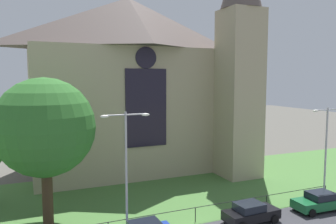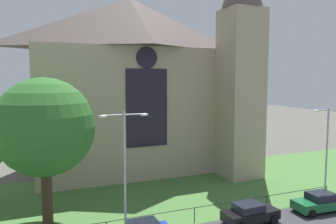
{
  "view_description": "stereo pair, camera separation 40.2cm",
  "coord_description": "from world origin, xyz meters",
  "px_view_note": "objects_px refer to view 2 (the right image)",
  "views": [
    {
      "loc": [
        -11.56,
        -19.04,
        10.68
      ],
      "look_at": [
        -0.07,
        8.0,
        7.77
      ],
      "focal_mm": 36.0,
      "sensor_mm": 36.0,
      "label": 1
    },
    {
      "loc": [
        -11.19,
        -19.2,
        10.68
      ],
      "look_at": [
        -0.07,
        8.0,
        7.77
      ],
      "focal_mm": 36.0,
      "sensor_mm": 36.0,
      "label": 2
    }
  ],
  "objects_px": {
    "streetlamp_far": "(327,141)",
    "church_building": "(138,82)",
    "streetlamp_near": "(125,158)",
    "parked_car_green": "(319,202)",
    "parked_car_black": "(250,213)",
    "tree_left_near": "(45,128)"
  },
  "relations": [
    {
      "from": "streetlamp_far",
      "to": "church_building",
      "type": "bearing_deg",
      "value": 126.31
    },
    {
      "from": "church_building",
      "to": "parked_car_black",
      "type": "height_order",
      "value": "church_building"
    },
    {
      "from": "streetlamp_far",
      "to": "parked_car_black",
      "type": "xyz_separation_m",
      "value": [
        -9.14,
        -1.59,
        -4.48
      ]
    },
    {
      "from": "streetlamp_far",
      "to": "streetlamp_near",
      "type": "bearing_deg",
      "value": 180.0
    },
    {
      "from": "parked_car_green",
      "to": "parked_car_black",
      "type": "bearing_deg",
      "value": 0.51
    },
    {
      "from": "streetlamp_far",
      "to": "parked_car_black",
      "type": "bearing_deg",
      "value": -170.13
    },
    {
      "from": "streetlamp_near",
      "to": "parked_car_black",
      "type": "bearing_deg",
      "value": -9.95
    },
    {
      "from": "church_building",
      "to": "streetlamp_far",
      "type": "bearing_deg",
      "value": -53.69
    },
    {
      "from": "streetlamp_near",
      "to": "parked_car_black",
      "type": "xyz_separation_m",
      "value": [
        9.07,
        -1.59,
        -4.64
      ]
    },
    {
      "from": "streetlamp_near",
      "to": "parked_car_green",
      "type": "relative_size",
      "value": 1.99
    },
    {
      "from": "tree_left_near",
      "to": "streetlamp_far",
      "type": "bearing_deg",
      "value": -9.36
    },
    {
      "from": "parked_car_black",
      "to": "parked_car_green",
      "type": "xyz_separation_m",
      "value": [
        6.53,
        -0.26,
        0.0
      ]
    },
    {
      "from": "tree_left_near",
      "to": "streetlamp_near",
      "type": "distance_m",
      "value": 6.42
    },
    {
      "from": "tree_left_near",
      "to": "parked_car_green",
      "type": "height_order",
      "value": "tree_left_near"
    },
    {
      "from": "church_building",
      "to": "streetlamp_far",
      "type": "distance_m",
      "value": 21.08
    },
    {
      "from": "tree_left_near",
      "to": "parked_car_black",
      "type": "relative_size",
      "value": 2.54
    },
    {
      "from": "tree_left_near",
      "to": "church_building",
      "type": "bearing_deg",
      "value": 49.24
    },
    {
      "from": "parked_car_black",
      "to": "parked_car_green",
      "type": "relative_size",
      "value": 0.99
    },
    {
      "from": "streetlamp_far",
      "to": "parked_car_green",
      "type": "height_order",
      "value": "streetlamp_far"
    },
    {
      "from": "streetlamp_near",
      "to": "parked_car_black",
      "type": "relative_size",
      "value": 2.0
    },
    {
      "from": "tree_left_near",
      "to": "streetlamp_far",
      "type": "height_order",
      "value": "tree_left_near"
    },
    {
      "from": "parked_car_black",
      "to": "parked_car_green",
      "type": "distance_m",
      "value": 6.54
    }
  ]
}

